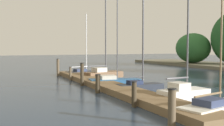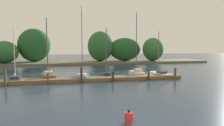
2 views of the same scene
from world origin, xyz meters
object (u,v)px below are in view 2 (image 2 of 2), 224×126
object	(u,v)px
mooring_piling_4	(149,75)
sailboat_2	(82,76)
mooring_piling_2	(82,75)
mooring_piling_3	(113,76)
sailboat_4	(136,72)
mooring_piling_0	(5,77)
mooring_piling_5	(175,74)
sailboat_0	(15,78)
sailboat_3	(107,74)
sailboat_1	(48,75)
mooring_piling_1	(48,78)
channel_buoy_0	(129,117)
sailboat_5	(159,74)

from	to	relation	value
mooring_piling_4	sailboat_2	bearing A→B (deg)	161.81
sailboat_2	mooring_piling_2	xyz separation A→B (m)	(-0.22, -2.45, 0.48)
mooring_piling_3	sailboat_4	bearing A→B (deg)	40.73
mooring_piling_0	mooring_piling_5	bearing A→B (deg)	-0.48
sailboat_0	sailboat_3	bearing A→B (deg)	-99.24
mooring_piling_3	mooring_piling_5	xyz separation A→B (m)	(7.33, -0.09, 0.09)
sailboat_1	sailboat_3	xyz separation A→B (m)	(6.90, -0.30, -0.08)
sailboat_0	sailboat_4	size ratio (longest dim) A/B	0.74
sailboat_3	mooring_piling_3	world-z (taller)	sailboat_3
sailboat_3	sailboat_4	world-z (taller)	sailboat_4
sailboat_3	sailboat_4	distance (m)	3.99
sailboat_1	sailboat_2	world-z (taller)	sailboat_2
mooring_piling_3	sailboat_2	bearing A→B (deg)	140.73
sailboat_4	mooring_piling_4	bearing A→B (deg)	-179.05
sailboat_3	mooring_piling_1	xyz separation A→B (m)	(-6.55, -2.83, 0.21)
sailboat_1	channel_buoy_0	bearing A→B (deg)	-170.51
sailboat_3	channel_buoy_0	size ratio (longest dim) A/B	8.60
sailboat_2	mooring_piling_4	bearing A→B (deg)	-99.14
mooring_piling_1	sailboat_4	bearing A→B (deg)	16.55
sailboat_1	mooring_piling_0	bearing A→B (deg)	120.73
sailboat_0	mooring_piling_1	size ratio (longest dim) A/B	5.37
sailboat_3	mooring_piling_5	size ratio (longest dim) A/B	4.58
sailboat_0	mooring_piling_3	xyz separation A→B (m)	(10.43, -2.66, 0.29)
sailboat_5	mooring_piling_0	distance (m)	17.49
mooring_piling_1	sailboat_1	bearing A→B (deg)	96.49
sailboat_5	sailboat_1	bearing A→B (deg)	74.17
sailboat_3	sailboat_5	xyz separation A→B (m)	(6.79, -0.34, -0.06)
sailboat_1	mooring_piling_5	bearing A→B (deg)	-114.63
sailboat_2	mooring_piling_4	distance (m)	7.68
mooring_piling_2	mooring_piling_5	world-z (taller)	mooring_piling_2
sailboat_5	mooring_piling_1	xyz separation A→B (m)	(-13.34, -2.49, 0.27)
sailboat_5	mooring_piling_2	world-z (taller)	sailboat_5
sailboat_5	mooring_piling_1	distance (m)	13.57
sailboat_2	sailboat_3	xyz separation A→B (m)	(2.98, 0.45, 0.02)
sailboat_0	mooring_piling_0	bearing A→B (deg)	164.24
sailboat_1	sailboat_3	bearing A→B (deg)	-103.85
mooring_piling_0	mooring_piling_1	size ratio (longest dim) A/B	1.46
sailboat_3	sailboat_5	size ratio (longest dim) A/B	1.05
sailboat_3	mooring_piling_2	size ratio (longest dim) A/B	3.69
sailboat_0	mooring_piling_3	world-z (taller)	sailboat_0
sailboat_0	mooring_piling_0	xyz separation A→B (m)	(-0.21, -2.61, 0.54)
sailboat_1	mooring_piling_1	bearing A→B (deg)	175.15
mooring_piling_2	mooring_piling_4	world-z (taller)	mooring_piling_2
sailboat_2	sailboat_5	world-z (taller)	sailboat_2
sailboat_3	sailboat_5	bearing A→B (deg)	-91.10
sailboat_0	sailboat_5	world-z (taller)	sailboat_0
sailboat_2	channel_buoy_0	bearing A→B (deg)	-164.53
mooring_piling_2	mooring_piling_4	distance (m)	7.52
mooring_piling_3	mooring_piling_2	bearing A→B (deg)	178.26
sailboat_3	sailboat_4	size ratio (longest dim) A/B	0.74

